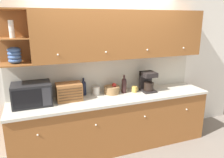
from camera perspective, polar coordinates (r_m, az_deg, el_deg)
The scene contains 13 objects.
ground_plane at distance 4.23m, azimuth -1.08°, elevation -14.93°, with size 24.00×24.00×0.00m, color slate.
wall_back at distance 3.77m, azimuth -1.33°, elevation 2.62°, with size 5.66×0.06×2.60m.
counter_unit at distance 3.75m, azimuth 0.52°, elevation -11.14°, with size 3.28×0.66×0.91m.
backsplash_panel at distance 3.76m, azimuth -1.15°, elevation 1.25°, with size 3.26×0.01×0.60m.
upper_cabinets at distance 3.56m, azimuth 2.13°, elevation 11.48°, with size 3.26×0.36×0.76m.
microwave at distance 3.39m, azimuth -20.23°, elevation -3.74°, with size 0.55×0.39×0.33m.
bread_box at distance 3.44m, azimuth -11.18°, elevation -3.30°, with size 0.39×0.26×0.27m.
wine_bottle at distance 3.62m, azimuth -7.40°, elevation -2.19°, with size 0.08×0.08×0.29m.
storage_canister at distance 3.64m, azimuth -4.18°, elevation -2.99°, with size 0.12×0.12×0.15m.
fruit_basket at distance 3.69m, azimuth -0.00°, elevation -2.78°, with size 0.26×0.26×0.19m.
second_wine_bottle at distance 3.71m, azimuth 3.16°, elevation -1.51°, with size 0.09×0.09×0.31m.
mug at distance 3.78m, azimuth 5.91°, elevation -2.66°, with size 0.10×0.09×0.11m.
coffee_maker at distance 3.83m, azimuth 9.28°, elevation -0.62°, with size 0.23×0.25×0.35m.
Camera 1 is at (-1.21, -3.44, 2.13)m, focal length 35.00 mm.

